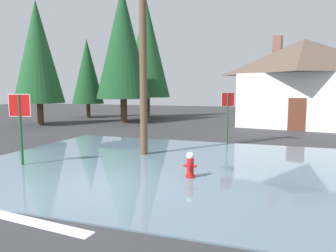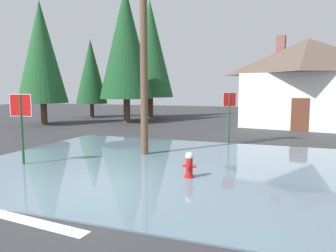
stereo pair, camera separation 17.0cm
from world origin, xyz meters
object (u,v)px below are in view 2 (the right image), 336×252
(pine_tree_mid_left, at_px, (126,43))
(pine_tree_far_center, at_px, (41,52))
(stop_sign_near, at_px, (21,115))
(stop_sign_far, at_px, (229,108))
(house, at_px, (306,81))
(pine_tree_tall_left, at_px, (150,49))
(fire_hydrant, at_px, (189,166))
(utility_pole, at_px, (144,37))
(pine_tree_short_left, at_px, (91,72))

(pine_tree_mid_left, distance_m, pine_tree_far_center, 6.03)
(stop_sign_near, bearing_deg, stop_sign_far, 49.59)
(house, bearing_deg, pine_tree_mid_left, -173.54)
(stop_sign_near, distance_m, pine_tree_tall_left, 18.53)
(fire_hydrant, xyz_separation_m, pine_tree_mid_left, (-8.72, 13.18, 5.59))
(utility_pole, xyz_separation_m, pine_tree_tall_left, (-6.08, 14.91, 1.58))
(fire_hydrant, relative_size, stop_sign_far, 0.32)
(utility_pole, height_order, pine_tree_short_left, utility_pole)
(stop_sign_near, relative_size, house, 0.26)
(pine_tree_short_left, bearing_deg, house, -4.54)
(stop_sign_near, xyz_separation_m, fire_hydrant, (5.60, 0.35, -1.31))
(fire_hydrant, relative_size, pine_tree_short_left, 0.11)
(house, distance_m, pine_tree_mid_left, 13.06)
(house, relative_size, pine_tree_mid_left, 0.89)
(stop_sign_far, xyz_separation_m, pine_tree_tall_left, (-8.69, 11.06, 4.35))
(stop_sign_near, bearing_deg, fire_hydrant, 3.54)
(stop_sign_far, xyz_separation_m, house, (3.81, 8.25, 1.37))
(stop_sign_far, height_order, pine_tree_tall_left, pine_tree_tall_left)
(house, height_order, pine_tree_short_left, pine_tree_short_left)
(fire_hydrant, height_order, pine_tree_mid_left, pine_tree_mid_left)
(pine_tree_far_center, bearing_deg, pine_tree_mid_left, 34.68)
(stop_sign_far, bearing_deg, pine_tree_short_left, 145.11)
(utility_pole, distance_m, pine_tree_far_center, 13.32)
(fire_hydrant, height_order, pine_tree_short_left, pine_tree_short_left)
(fire_hydrant, relative_size, pine_tree_far_center, 0.09)
(house, height_order, pine_tree_far_center, pine_tree_far_center)
(pine_tree_mid_left, bearing_deg, fire_hydrant, -56.51)
(pine_tree_tall_left, bearing_deg, pine_tree_mid_left, -92.10)
(house, height_order, pine_tree_tall_left, pine_tree_tall_left)
(house, bearing_deg, pine_tree_far_center, -164.62)
(stop_sign_near, height_order, fire_hydrant, stop_sign_near)
(pine_tree_mid_left, relative_size, pine_tree_far_center, 1.17)
(stop_sign_near, height_order, pine_tree_far_center, pine_tree_far_center)
(fire_hydrant, height_order, pine_tree_far_center, pine_tree_far_center)
(utility_pole, bearing_deg, fire_hydrant, -45.34)
(pine_tree_tall_left, bearing_deg, fire_hydrant, -63.82)
(stop_sign_far, xyz_separation_m, pine_tree_mid_left, (-8.84, 6.81, 4.30))
(stop_sign_far, bearing_deg, pine_tree_mid_left, 142.38)
(pine_tree_short_left, bearing_deg, utility_pole, -50.25)
(stop_sign_near, bearing_deg, utility_pole, 42.66)
(pine_tree_mid_left, bearing_deg, stop_sign_far, -37.62)
(fire_hydrant, height_order, pine_tree_tall_left, pine_tree_tall_left)
(pine_tree_mid_left, relative_size, pine_tree_short_left, 1.45)
(fire_hydrant, distance_m, pine_tree_far_center, 17.44)
(fire_hydrant, distance_m, pine_tree_mid_left, 16.77)
(fire_hydrant, xyz_separation_m, utility_pole, (-2.49, 2.52, 4.07))
(pine_tree_far_center, bearing_deg, utility_pole, -33.12)
(pine_tree_mid_left, bearing_deg, pine_tree_short_left, 150.42)
(stop_sign_near, xyz_separation_m, utility_pole, (3.11, 2.87, 2.76))
(fire_hydrant, xyz_separation_m, pine_tree_far_center, (-13.63, 9.79, 4.73))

